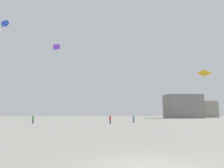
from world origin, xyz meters
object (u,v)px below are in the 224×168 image
person_in_teal (134,118)px  person_in_green (33,119)px  kite_violet_delta (56,48)px  building_centre_hall (201,109)px  building_left_hall (183,106)px  person_in_red (110,119)px  kite_cobalt_diamond (4,24)px  kite_amber_delta (201,75)px

person_in_teal → person_in_green: 19.44m
kite_violet_delta → building_centre_hall: kite_violet_delta is taller
building_left_hall → person_in_red: bearing=-127.5°
kite_violet_delta → person_in_red: bearing=24.8°
kite_cobalt_diamond → building_left_hall: 76.03m
kite_cobalt_diamond → building_left_hall: bearing=51.5°
kite_cobalt_diamond → person_in_green: bearing=96.3°
person_in_teal → building_centre_hall: (47.65, 58.37, 3.41)m
kite_violet_delta → kite_cobalt_diamond: size_ratio=1.09×
building_centre_hall → person_in_green: bearing=-137.8°
person_in_red → kite_amber_delta: 16.78m
person_in_green → kite_cobalt_diamond: kite_cobalt_diamond is taller
kite_amber_delta → kite_cobalt_diamond: kite_cobalt_diamond is taller
kite_amber_delta → building_left_hall: 60.39m
person_in_red → kite_amber_delta: (11.56, -10.54, 6.07)m
kite_amber_delta → kite_cobalt_diamond: 24.75m
person_in_green → building_centre_hall: bearing=138.0°
kite_amber_delta → person_in_teal: bearing=114.0°
person_in_red → kite_cobalt_diamond: size_ratio=0.15×
person_in_red → kite_cobalt_diamond: (-12.51, -14.04, 10.66)m
kite_cobalt_diamond → building_centre_hall: kite_cobalt_diamond is taller
kite_cobalt_diamond → person_in_red: bearing=48.3°
kite_amber_delta → kite_violet_delta: (-20.80, 6.27, 5.54)m
kite_violet_delta → kite_cobalt_diamond: (-3.26, -9.77, -0.94)m
kite_amber_delta → building_centre_hall: (41.15, 72.99, -2.64)m
person_in_teal → building_centre_hall: size_ratio=0.11×
person_in_teal → person_in_green: size_ratio=1.00×
person_in_teal → kite_violet_delta: bearing=65.4°
building_left_hall → building_centre_hall: building_left_hall is taller
kite_cobalt_diamond → building_centre_hall: 100.77m
person_in_red → building_left_hall: building_left_hall is taller
person_in_green → person_in_red: bearing=88.8°
person_in_red → kite_violet_delta: bearing=107.9°
building_centre_hall → person_in_teal: bearing=-129.2°
person_in_red → kite_amber_delta: bearing=-139.3°
person_in_green → kite_amber_delta: 29.22m
kite_amber_delta → kite_violet_delta: bearing=163.2°
kite_cobalt_diamond → building_left_hall: size_ratio=0.68×
person_in_red → building_centre_hall: (52.70, 62.44, 3.43)m
kite_violet_delta → kite_cobalt_diamond: bearing=-108.5°
person_in_green → building_left_hall: 65.61m
kite_cobalt_diamond → building_left_hall: (47.21, 59.25, -6.40)m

